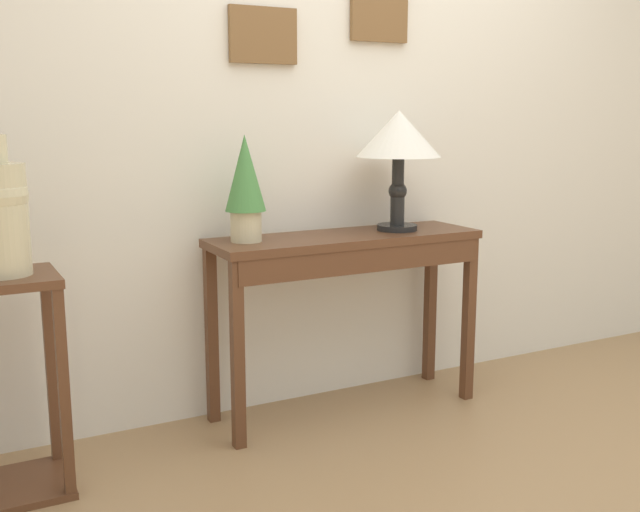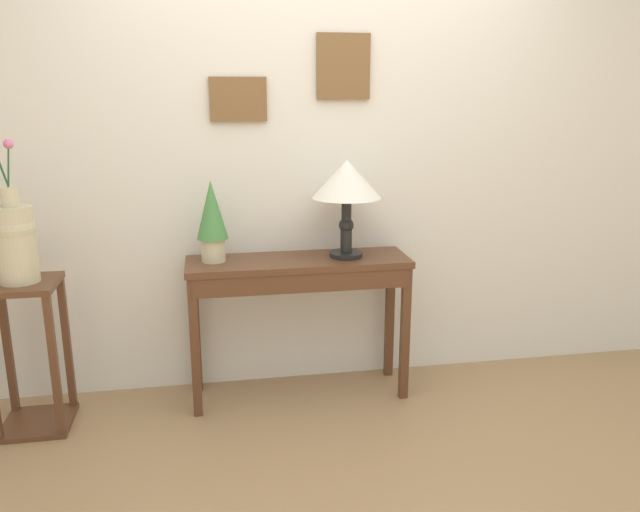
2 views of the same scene
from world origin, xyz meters
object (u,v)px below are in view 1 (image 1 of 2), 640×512
object	(u,v)px
table_lamp	(399,139)
pedestal_stand_left	(13,386)
console_table	(348,264)
potted_plant_on_console	(245,183)

from	to	relation	value
table_lamp	pedestal_stand_left	bearing A→B (deg)	-176.01
table_lamp	pedestal_stand_left	size ratio (longest dim) A/B	0.68
console_table	pedestal_stand_left	distance (m)	1.39
potted_plant_on_console	pedestal_stand_left	distance (m)	1.12
potted_plant_on_console	console_table	bearing A→B (deg)	-6.39
console_table	potted_plant_on_console	world-z (taller)	potted_plant_on_console
potted_plant_on_console	pedestal_stand_left	bearing A→B (deg)	-171.28
potted_plant_on_console	pedestal_stand_left	size ratio (longest dim) A/B	0.55
console_table	table_lamp	bearing A→B (deg)	4.85
potted_plant_on_console	table_lamp	bearing A→B (deg)	-2.25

